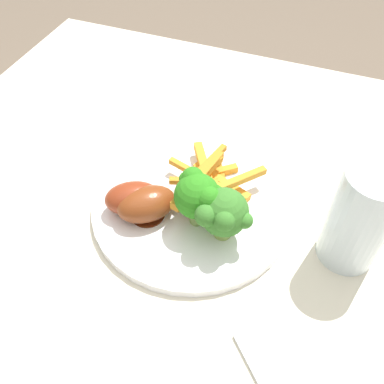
{
  "coord_description": "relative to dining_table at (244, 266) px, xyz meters",
  "views": [
    {
      "loc": [
        -0.05,
        0.34,
        1.17
      ],
      "look_at": [
        0.08,
        0.01,
        0.77
      ],
      "focal_mm": 39.88,
      "sensor_mm": 36.0,
      "label": 1
    }
  ],
  "objects": [
    {
      "name": "chicken_drumstick_near",
      "position": [
        0.14,
        0.05,
        0.15
      ],
      "size": [
        0.12,
        0.08,
        0.04
      ],
      "color": "#5E1D0E",
      "rests_on": "dinner_plate"
    },
    {
      "name": "water_glass",
      "position": [
        -0.12,
        0.01,
        0.18
      ],
      "size": [
        0.07,
        0.07,
        0.13
      ],
      "primitive_type": "cylinder",
      "color": "silver",
      "rests_on": "dining_table"
    },
    {
      "name": "broccoli_floret_front",
      "position": [
        0.06,
        0.04,
        0.18
      ],
      "size": [
        0.06,
        0.06,
        0.07
      ],
      "color": "#88A757",
      "rests_on": "dinner_plate"
    },
    {
      "name": "dinner_plate",
      "position": [
        0.08,
        0.01,
        0.12
      ],
      "size": [
        0.26,
        0.26,
        0.01
      ],
      "primitive_type": "cylinder",
      "color": "white",
      "rests_on": "dining_table"
    },
    {
      "name": "chicken_drumstick_far",
      "position": [
        0.12,
        0.05,
        0.15
      ],
      "size": [
        0.11,
        0.1,
        0.04
      ],
      "color": "#57210E",
      "rests_on": "dinner_plate"
    },
    {
      "name": "dining_table",
      "position": [
        0.0,
        0.0,
        0.0
      ],
      "size": [
        1.02,
        0.76,
        0.73
      ],
      "color": "silver",
      "rests_on": "ground_plane"
    },
    {
      "name": "carrot_fries_pile",
      "position": [
        0.07,
        -0.02,
        0.15
      ],
      "size": [
        0.13,
        0.14,
        0.04
      ],
      "color": "orange",
      "rests_on": "dinner_plate"
    },
    {
      "name": "broccoli_floret_middle",
      "position": [
        0.03,
        0.05,
        0.17
      ],
      "size": [
        0.06,
        0.06,
        0.07
      ],
      "color": "#90B252",
      "rests_on": "dinner_plate"
    }
  ]
}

